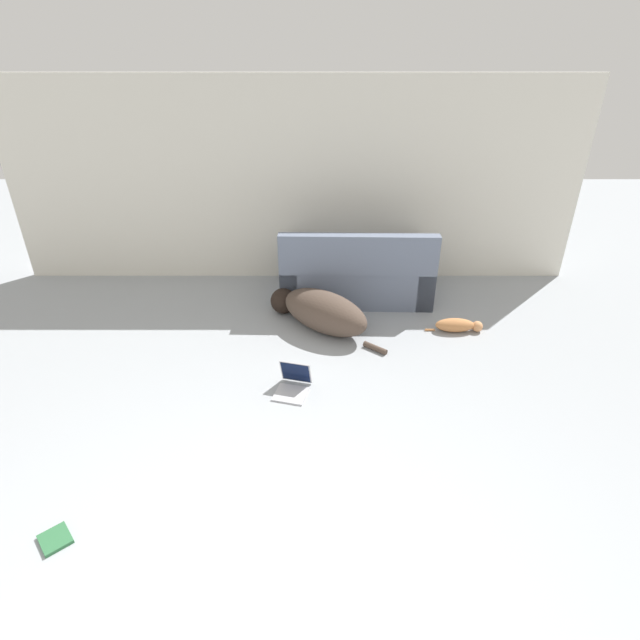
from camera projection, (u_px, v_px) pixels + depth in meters
name	position (u px, v px, depth m)	size (l,w,h in m)	color
ground_plane	(262.00, 632.00, 2.64)	(20.00, 20.00, 0.00)	#999EA3
wall_back	(296.00, 183.00, 6.10)	(7.02, 0.06, 2.45)	silver
couch	(358.00, 274.00, 6.00)	(1.79, 0.97, 0.91)	slate
dog	(322.00, 311.00, 5.36)	(1.30, 1.13, 0.43)	#4C3D33
cat	(460.00, 326.00, 5.35)	(0.62, 0.18, 0.15)	#BC7A47
laptop_open	(295.00, 381.00, 4.46)	(0.36, 0.40, 0.26)	#B7B7BC
book_green	(57.00, 538.00, 3.12)	(0.25, 0.25, 0.02)	#2D663D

